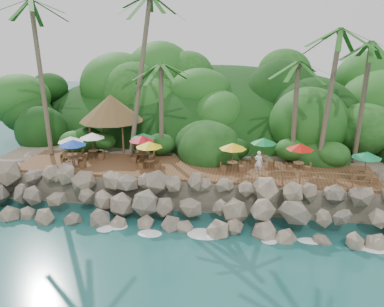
# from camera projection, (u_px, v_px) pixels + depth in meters

# --- Properties ---
(ground) EXTENTS (140.00, 140.00, 0.00)m
(ground) POSITION_uv_depth(u_px,v_px,m) (176.00, 235.00, 24.91)
(ground) COLOR #19514F
(ground) RESTS_ON ground
(land_base) EXTENTS (32.00, 25.20, 2.10)m
(land_base) POSITION_uv_depth(u_px,v_px,m) (209.00, 147.00, 39.68)
(land_base) COLOR gray
(land_base) RESTS_ON ground
(jungle_hill) EXTENTS (44.80, 28.00, 15.40)m
(jungle_hill) POSITION_uv_depth(u_px,v_px,m) (217.00, 138.00, 47.06)
(jungle_hill) COLOR #143811
(jungle_hill) RESTS_ON ground
(seawall) EXTENTS (29.00, 4.00, 2.30)m
(seawall) POSITION_uv_depth(u_px,v_px,m) (182.00, 204.00, 26.45)
(seawall) COLOR gray
(seawall) RESTS_ON ground
(terrace) EXTENTS (26.00, 5.00, 0.20)m
(terrace) POSITION_uv_depth(u_px,v_px,m) (192.00, 169.00, 29.91)
(terrace) COLOR brown
(terrace) RESTS_ON land_base
(jungle_foliage) EXTENTS (44.00, 16.00, 12.00)m
(jungle_foliage) POSITION_uv_depth(u_px,v_px,m) (207.00, 160.00, 39.05)
(jungle_foliage) COLOR #143811
(jungle_foliage) RESTS_ON ground
(foam_line) EXTENTS (25.20, 0.80, 0.06)m
(foam_line) POSITION_uv_depth(u_px,v_px,m) (177.00, 232.00, 25.18)
(foam_line) COLOR white
(foam_line) RESTS_ON ground
(palms) EXTENTS (30.43, 7.18, 13.59)m
(palms) POSITION_uv_depth(u_px,v_px,m) (219.00, 32.00, 29.30)
(palms) COLOR brown
(palms) RESTS_ON ground
(palapa) EXTENTS (5.35, 5.35, 4.60)m
(palapa) POSITION_uv_depth(u_px,v_px,m) (111.00, 108.00, 33.79)
(palapa) COLOR brown
(palapa) RESTS_ON ground
(dining_clusters) EXTENTS (22.90, 4.72, 2.12)m
(dining_clusters) POSITION_uv_depth(u_px,v_px,m) (180.00, 144.00, 29.57)
(dining_clusters) COLOR brown
(dining_clusters) RESTS_ON terrace
(railing) EXTENTS (6.10, 0.10, 1.00)m
(railing) POSITION_uv_depth(u_px,v_px,m) (326.00, 178.00, 26.06)
(railing) COLOR brown
(railing) RESTS_ON terrace
(waiter) EXTENTS (0.68, 0.54, 1.64)m
(waiter) POSITION_uv_depth(u_px,v_px,m) (259.00, 162.00, 28.51)
(waiter) COLOR white
(waiter) RESTS_ON terrace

